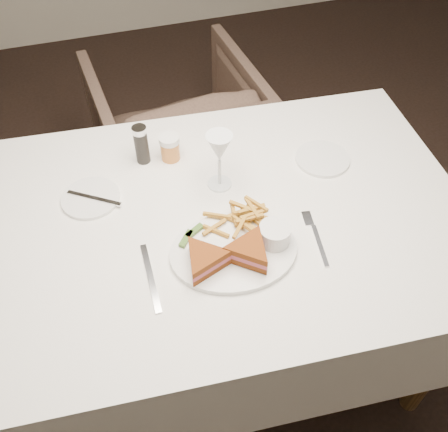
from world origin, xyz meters
TOP-DOWN VIEW (x-y plane):
  - ground at (0.00, 0.00)m, footprint 5.00×5.00m
  - table at (-0.35, -0.00)m, footprint 1.43×1.01m
  - chair_far at (-0.27, 0.91)m, footprint 0.72×0.68m
  - table_setting at (-0.35, -0.04)m, footprint 0.84×0.63m

SIDE VIEW (x-z plane):
  - ground at x=0.00m, z-range 0.00..0.00m
  - chair_far at x=-0.27m, z-range 0.00..0.70m
  - table at x=-0.35m, z-range 0.00..0.75m
  - table_setting at x=-0.35m, z-range 0.70..0.88m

